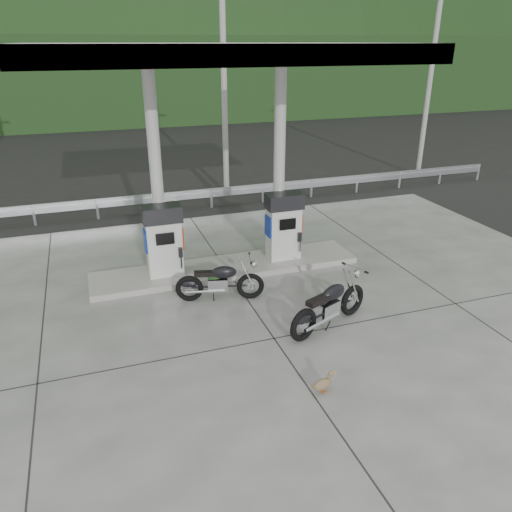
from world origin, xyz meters
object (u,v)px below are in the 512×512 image
object	(u,v)px
gas_pump_right	(284,226)
duck	(322,385)
gas_pump_left	(164,241)
motorcycle_left	(329,305)
motorcycle_right	(220,282)

from	to	relation	value
gas_pump_right	duck	world-z (taller)	gas_pump_right
gas_pump_left	duck	distance (m)	5.71
gas_pump_right	motorcycle_left	bearing A→B (deg)	-95.67
gas_pump_right	duck	bearing A→B (deg)	-104.93
gas_pump_left	motorcycle_left	xyz separation A→B (m)	(2.86, -3.42, -0.55)
gas_pump_right	motorcycle_right	world-z (taller)	gas_pump_right
gas_pump_left	motorcycle_right	size ratio (longest dim) A/B	0.93
motorcycle_left	duck	xyz separation A→B (m)	(-1.09, -1.93, -0.34)
gas_pump_right	duck	distance (m)	5.61
duck	gas_pump_left	bearing A→B (deg)	96.14
gas_pump_left	duck	size ratio (longest dim) A/B	4.02
gas_pump_right	motorcycle_right	bearing A→B (deg)	-145.48
motorcycle_left	motorcycle_right	size ratio (longest dim) A/B	1.10
motorcycle_right	duck	world-z (taller)	motorcycle_right
gas_pump_left	duck	world-z (taller)	gas_pump_left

